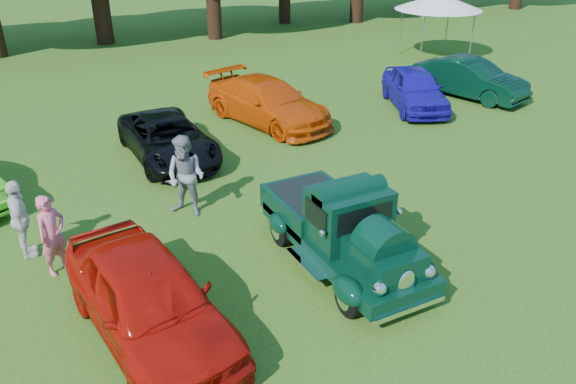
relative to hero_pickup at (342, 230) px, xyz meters
name	(u,v)px	position (x,y,z in m)	size (l,w,h in m)	color
ground	(348,289)	(-0.39, -0.88, -0.76)	(120.00, 120.00, 0.00)	#275413
hero_pickup	(342,230)	(0.00, 0.00, 0.00)	(2.08, 4.48, 1.75)	black
red_convertible	(148,299)	(-4.05, -0.42, 0.00)	(1.80, 4.47, 1.52)	#A60E07
back_car_black	(168,138)	(-1.55, 6.88, -0.14)	(2.04, 4.43, 1.23)	black
back_car_orange	(268,102)	(2.32, 8.29, -0.03)	(2.05, 5.03, 1.46)	#C44006
back_car_blue	(415,88)	(7.74, 7.30, -0.04)	(1.68, 4.19, 1.43)	#1A0E9F
back_car_green	(470,78)	(10.46, 7.37, -0.04)	(1.52, 4.36, 1.44)	black
spectator_pink	(52,235)	(-5.20, 2.33, 0.08)	(0.61, 0.40, 1.68)	#DF5B7A
spectator_grey	(186,177)	(-2.13, 3.40, 0.22)	(0.96, 0.74, 1.97)	gray
spectator_white	(20,220)	(-5.71, 3.23, 0.11)	(1.01, 0.42, 1.73)	beige
canopy_tent	(439,2)	(13.40, 12.87, 1.87)	(4.93, 4.93, 3.02)	white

